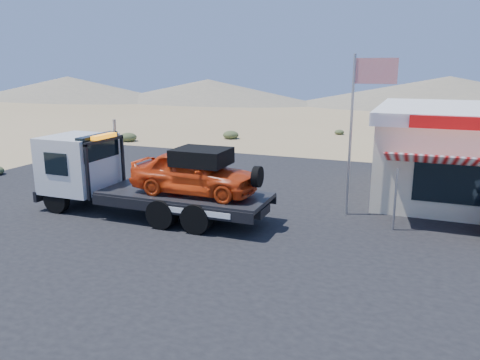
# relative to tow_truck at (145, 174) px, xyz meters

# --- Properties ---
(ground) EXTENTS (120.00, 120.00, 0.00)m
(ground) POSITION_rel_tow_truck_xyz_m (2.46, -1.64, -1.63)
(ground) COLOR #947D54
(ground) RESTS_ON ground
(asphalt_lot) EXTENTS (32.00, 24.00, 0.02)m
(asphalt_lot) POSITION_rel_tow_truck_xyz_m (4.46, 1.36, -1.62)
(asphalt_lot) COLOR black
(asphalt_lot) RESTS_ON ground
(tow_truck) EXTENTS (9.04, 2.68, 3.02)m
(tow_truck) POSITION_rel_tow_truck_xyz_m (0.00, 0.00, 0.00)
(tow_truck) COLOR black
(tow_truck) RESTS_ON asphalt_lot
(flagpole) EXTENTS (1.55, 0.10, 6.00)m
(flagpole) POSITION_rel_tow_truck_xyz_m (7.40, 2.86, 2.14)
(flagpole) COLOR #99999E
(flagpole) RESTS_ON asphalt_lot
(desert_scrub) EXTENTS (21.35, 32.57, 0.69)m
(desert_scrub) POSITION_rel_tow_truck_xyz_m (-10.23, 8.15, -1.33)
(desert_scrub) COLOR #364525
(desert_scrub) RESTS_ON ground
(distant_hills) EXTENTS (126.00, 48.00, 4.20)m
(distant_hills) POSITION_rel_tow_truck_xyz_m (-7.31, 53.51, 0.26)
(distant_hills) COLOR #726B59
(distant_hills) RESTS_ON ground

